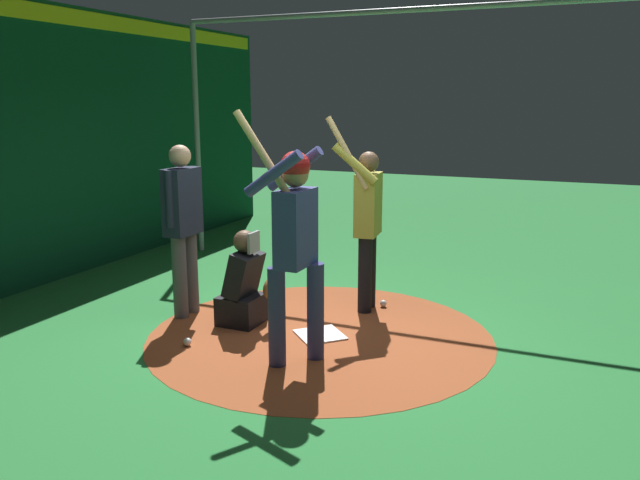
% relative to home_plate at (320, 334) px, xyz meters
% --- Properties ---
extents(ground_plane, '(27.06, 27.06, 0.00)m').
position_rel_home_plate_xyz_m(ground_plane, '(0.00, 0.00, -0.01)').
color(ground_plane, '#287A38').
extents(dirt_circle, '(3.33, 3.33, 0.01)m').
position_rel_home_plate_xyz_m(dirt_circle, '(0.00, 0.00, -0.01)').
color(dirt_circle, '#9E4C28').
rests_on(dirt_circle, ground).
extents(home_plate, '(0.59, 0.59, 0.01)m').
position_rel_home_plate_xyz_m(home_plate, '(0.00, 0.00, 0.00)').
color(home_plate, white).
rests_on(home_plate, dirt_circle).
extents(batter, '(0.68, 0.49, 2.16)m').
position_rel_home_plate_xyz_m(batter, '(0.05, -0.66, 1.11)').
color(batter, navy).
rests_on(batter, ground).
extents(catcher, '(0.58, 0.40, 0.98)m').
position_rel_home_plate_xyz_m(catcher, '(-0.83, 0.00, 0.37)').
color(catcher, black).
rests_on(catcher, ground).
extents(umpire, '(0.22, 0.49, 1.79)m').
position_rel_home_plate_xyz_m(umpire, '(-1.55, 0.02, 1.00)').
color(umpire, '#4C4C51').
rests_on(umpire, ground).
extents(visitor, '(0.56, 0.53, 2.08)m').
position_rel_home_plate_xyz_m(visitor, '(0.14, 0.94, 0.98)').
color(visitor, black).
rests_on(visitor, ground).
extents(back_wall, '(0.22, 11.06, 3.39)m').
position_rel_home_plate_xyz_m(back_wall, '(-3.93, 0.00, 1.69)').
color(back_wall, '#0C3D26').
rests_on(back_wall, ground).
extents(cage_frame, '(6.27, 5.30, 3.34)m').
position_rel_home_plate_xyz_m(cage_frame, '(0.00, 0.00, 2.33)').
color(cage_frame, gray).
rests_on(cage_frame, ground).
extents(baseball_0, '(0.07, 0.07, 0.07)m').
position_rel_home_plate_xyz_m(baseball_0, '(-0.78, 0.54, 0.03)').
color(baseball_0, white).
rests_on(baseball_0, dirt_circle).
extents(baseball_1, '(0.07, 0.07, 0.07)m').
position_rel_home_plate_xyz_m(baseball_1, '(0.29, 1.08, 0.03)').
color(baseball_1, white).
rests_on(baseball_1, dirt_circle).
extents(baseball_2, '(0.07, 0.07, 0.07)m').
position_rel_home_plate_xyz_m(baseball_2, '(-1.02, -0.74, 0.03)').
color(baseball_2, white).
rests_on(baseball_2, dirt_circle).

